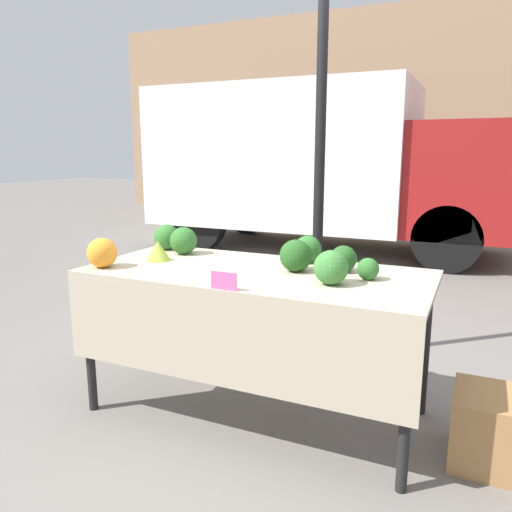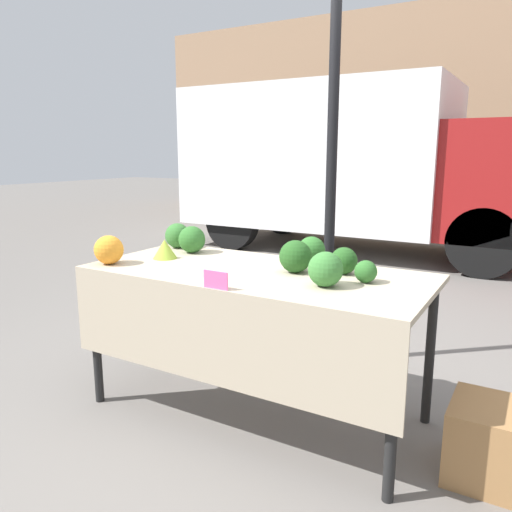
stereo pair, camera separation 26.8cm
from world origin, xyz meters
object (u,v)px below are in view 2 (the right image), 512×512
(orange_cauliflower, at_px, (109,250))
(produce_crate, at_px, (493,443))
(parked_truck, at_px, (353,163))
(price_sign, at_px, (216,280))

(orange_cauliflower, xyz_separation_m, produce_crate, (2.03, 0.30, -0.74))
(parked_truck, distance_m, orange_cauliflower, 5.23)
(orange_cauliflower, relative_size, produce_crate, 0.44)
(parked_truck, relative_size, price_sign, 38.92)
(orange_cauliflower, bearing_deg, produce_crate, 8.40)
(parked_truck, xyz_separation_m, produce_crate, (2.44, -4.90, -1.13))
(parked_truck, bearing_deg, produce_crate, -63.56)
(parked_truck, height_order, orange_cauliflower, parked_truck)
(parked_truck, relative_size, orange_cauliflower, 31.54)
(orange_cauliflower, distance_m, price_sign, 0.84)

